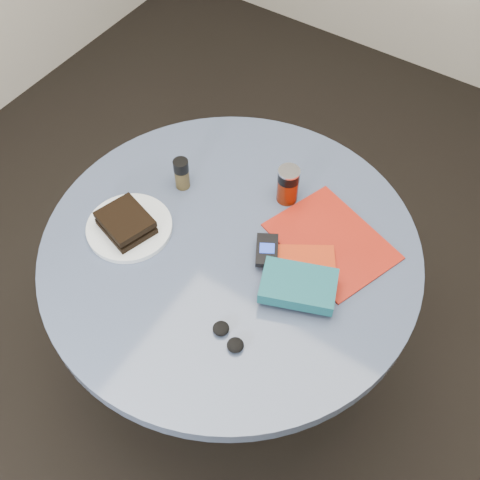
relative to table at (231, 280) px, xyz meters
The scene contains 11 objects.
ground 0.59m from the table, ahead, with size 4.00×4.00×0.00m, color black.
table is the anchor object (origin of this frame).
plate 0.32m from the table, 158.61° to the right, with size 0.23×0.23×0.01m, color white.
sandwich 0.34m from the table, 156.74° to the right, with size 0.16×0.15×0.05m.
soda_can 0.32m from the table, 80.24° to the left, with size 0.07×0.07×0.11m.
pepper_grinder 0.33m from the table, 156.01° to the left, with size 0.05×0.05×0.10m.
magazine 0.31m from the table, 36.58° to the left, with size 0.31×0.23×0.01m, color maroon.
red_book 0.26m from the table, 12.01° to the left, with size 0.18×0.12×0.01m, color #A8290D.
novel 0.30m from the table, ahead, with size 0.18×0.12×0.04m, color #114953.
mp3_player 0.22m from the table, 14.07° to the left, with size 0.10×0.11×0.02m.
headphones 0.32m from the table, 57.19° to the right, with size 0.10×0.07×0.02m.
Camera 1 is at (0.53, -0.76, 2.02)m, focal length 45.00 mm.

